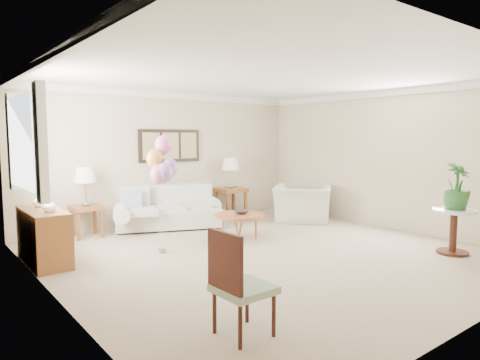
{
  "coord_description": "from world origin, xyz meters",
  "views": [
    {
      "loc": [
        -4.16,
        -4.65,
        1.71
      ],
      "look_at": [
        -0.07,
        0.6,
        1.05
      ],
      "focal_mm": 32.0,
      "sensor_mm": 36.0,
      "label": 1
    }
  ],
  "objects_px": {
    "accent_chair": "(238,282)",
    "balloon_cluster": "(162,164)",
    "sofa": "(168,211)",
    "armchair": "(302,204)",
    "coffee_table": "(239,216)"
  },
  "relations": [
    {
      "from": "sofa",
      "to": "armchair",
      "type": "relative_size",
      "value": 2.18
    },
    {
      "from": "coffee_table",
      "to": "accent_chair",
      "type": "height_order",
      "value": "accent_chair"
    },
    {
      "from": "balloon_cluster",
      "to": "sofa",
      "type": "bearing_deg",
      "value": 59.47
    },
    {
      "from": "accent_chair",
      "to": "balloon_cluster",
      "type": "distance_m",
      "value": 3.03
    },
    {
      "from": "sofa",
      "to": "coffee_table",
      "type": "distance_m",
      "value": 1.65
    },
    {
      "from": "sofa",
      "to": "accent_chair",
      "type": "relative_size",
      "value": 2.6
    },
    {
      "from": "armchair",
      "to": "accent_chair",
      "type": "relative_size",
      "value": 1.19
    },
    {
      "from": "armchair",
      "to": "accent_chair",
      "type": "bearing_deg",
      "value": 88.44
    },
    {
      "from": "accent_chair",
      "to": "balloon_cluster",
      "type": "height_order",
      "value": "balloon_cluster"
    },
    {
      "from": "sofa",
      "to": "balloon_cluster",
      "type": "distance_m",
      "value": 2.08
    },
    {
      "from": "coffee_table",
      "to": "accent_chair",
      "type": "bearing_deg",
      "value": -128.1
    },
    {
      "from": "coffee_table",
      "to": "balloon_cluster",
      "type": "relative_size",
      "value": 0.48
    },
    {
      "from": "coffee_table",
      "to": "armchair",
      "type": "bearing_deg",
      "value": 12.34
    },
    {
      "from": "sofa",
      "to": "balloon_cluster",
      "type": "relative_size",
      "value": 1.4
    },
    {
      "from": "accent_chair",
      "to": "balloon_cluster",
      "type": "bearing_deg",
      "value": 74.55
    }
  ]
}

